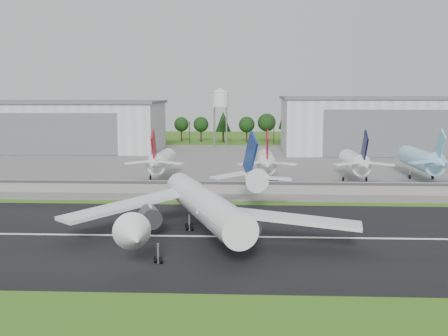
# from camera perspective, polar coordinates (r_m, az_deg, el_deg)

# --- Properties ---
(ground) EXTENTS (600.00, 600.00, 0.00)m
(ground) POSITION_cam_1_polar(r_m,az_deg,el_deg) (96.20, -3.37, -8.49)
(ground) COLOR #355B15
(ground) RESTS_ON ground
(runway) EXTENTS (320.00, 60.00, 0.10)m
(runway) POSITION_cam_1_polar(r_m,az_deg,el_deg) (105.78, -2.79, -6.96)
(runway) COLOR black
(runway) RESTS_ON ground
(runway_centerline) EXTENTS (220.00, 1.00, 0.02)m
(runway_centerline) POSITION_cam_1_polar(r_m,az_deg,el_deg) (105.77, -2.79, -6.93)
(runway_centerline) COLOR white
(runway_centerline) RESTS_ON runway
(apron) EXTENTS (320.00, 150.00, 0.10)m
(apron) POSITION_cam_1_polar(r_m,az_deg,el_deg) (213.79, 0.04, 0.47)
(apron) COLOR slate
(apron) RESTS_ON ground
(blast_fence) EXTENTS (240.00, 0.61, 3.50)m
(blast_fence) POSITION_cam_1_polar(r_m,az_deg,el_deg) (149.30, -1.14, -1.96)
(blast_fence) COLOR gray
(blast_fence) RESTS_ON ground
(hangar_west) EXTENTS (97.00, 44.00, 23.20)m
(hangar_west) POSITION_cam_1_polar(r_m,az_deg,el_deg) (272.53, -16.59, 4.14)
(hangar_west) COLOR silver
(hangar_west) RESTS_ON ground
(hangar_east) EXTENTS (102.00, 47.00, 25.20)m
(hangar_east) POSITION_cam_1_polar(r_m,az_deg,el_deg) (265.28, 16.97, 4.26)
(hangar_east) COLOR silver
(hangar_east) RESTS_ON ground
(water_tower) EXTENTS (8.40, 8.40, 29.40)m
(water_tower) POSITION_cam_1_polar(r_m,az_deg,el_deg) (277.30, -0.37, 7.19)
(water_tower) COLOR #99999E
(water_tower) RESTS_ON ground
(utility_poles) EXTENTS (230.00, 3.00, 12.00)m
(utility_poles) POSITION_cam_1_polar(r_m,az_deg,el_deg) (293.27, 0.77, 2.41)
(utility_poles) COLOR black
(utility_poles) RESTS_ON ground
(treeline) EXTENTS (320.00, 16.00, 22.00)m
(treeline) POSITION_cam_1_polar(r_m,az_deg,el_deg) (308.21, 0.87, 2.66)
(treeline) COLOR black
(treeline) RESTS_ON ground
(main_airliner) EXTENTS (54.16, 57.62, 18.17)m
(main_airliner) POSITION_cam_1_polar(r_m,az_deg,el_deg) (104.15, -2.12, -4.45)
(main_airliner) COLOR white
(main_airliner) RESTS_ON runway
(parked_jet_red_a) EXTENTS (7.36, 31.29, 16.58)m
(parked_jet_red_a) POSITION_cam_1_polar(r_m,az_deg,el_deg) (171.88, -6.45, 0.69)
(parked_jet_red_a) COLOR white
(parked_jet_red_a) RESTS_ON ground
(parked_jet_red_b) EXTENTS (7.36, 31.29, 16.54)m
(parked_jet_red_b) POSITION_cam_1_polar(r_m,az_deg,el_deg) (169.75, 4.28, 0.62)
(parked_jet_red_b) COLOR silver
(parked_jet_red_b) RESTS_ON ground
(parked_jet_navy) EXTENTS (7.36, 31.29, 16.58)m
(parked_jet_navy) POSITION_cam_1_polar(r_m,az_deg,el_deg) (172.62, 13.28, 0.57)
(parked_jet_navy) COLOR white
(parked_jet_navy) RESTS_ON ground
(parked_jet_skyblue) EXTENTS (7.36, 37.29, 16.88)m
(parked_jet_skyblue) POSITION_cam_1_polar(r_m,az_deg,el_deg) (182.53, 19.59, 0.78)
(parked_jet_skyblue) COLOR #8ED5F6
(parked_jet_skyblue) RESTS_ON ground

